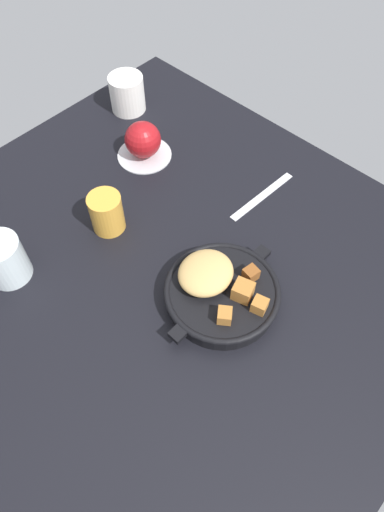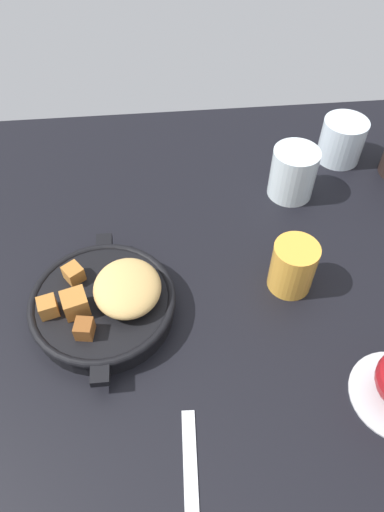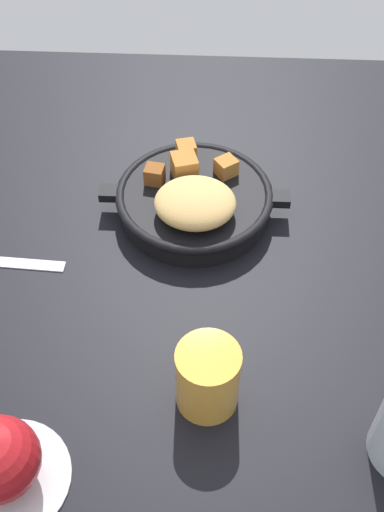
# 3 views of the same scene
# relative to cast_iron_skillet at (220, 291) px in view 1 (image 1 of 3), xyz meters

# --- Properties ---
(ground_plane) EXTENTS (0.96, 1.01, 0.02)m
(ground_plane) POSITION_rel_cast_iron_skillet_xyz_m (-0.03, 0.12, -0.04)
(ground_plane) COLOR black
(cast_iron_skillet) EXTENTS (0.25, 0.21, 0.07)m
(cast_iron_skillet) POSITION_rel_cast_iron_skillet_xyz_m (0.00, 0.00, 0.00)
(cast_iron_skillet) COLOR black
(cast_iron_skillet) RESTS_ON ground_plane
(saucer_plate) EXTENTS (0.12, 0.12, 0.01)m
(saucer_plate) POSITION_rel_cast_iron_skillet_xyz_m (0.16, 0.37, -0.02)
(saucer_plate) COLOR #B7BABF
(saucer_plate) RESTS_ON ground_plane
(red_apple) EXTENTS (0.08, 0.08, 0.08)m
(red_apple) POSITION_rel_cast_iron_skillet_xyz_m (0.16, 0.37, 0.02)
(red_apple) COLOR maroon
(red_apple) RESTS_ON saucer_plate
(butter_knife) EXTENTS (0.18, 0.03, 0.00)m
(butter_knife) POSITION_rel_cast_iron_skillet_xyz_m (0.25, 0.10, -0.03)
(butter_knife) COLOR silver
(butter_knife) RESTS_ON ground_plane
(juice_glass_amber) EXTENTS (0.07, 0.07, 0.08)m
(juice_glass_amber) POSITION_rel_cast_iron_skillet_xyz_m (-0.03, 0.27, 0.01)
(juice_glass_amber) COLOR gold
(juice_glass_amber) RESTS_ON ground_plane
(ceramic_mug_white) EXTENTS (0.08, 0.08, 0.09)m
(ceramic_mug_white) POSITION_rel_cast_iron_skillet_xyz_m (0.25, 0.52, 0.02)
(ceramic_mug_white) COLOR silver
(ceramic_mug_white) RESTS_ON ground_plane
(water_glass_tall) EXTENTS (0.08, 0.08, 0.09)m
(water_glass_tall) POSITION_rel_cast_iron_skillet_xyz_m (-0.23, 0.32, 0.02)
(water_glass_tall) COLOR silver
(water_glass_tall) RESTS_ON ground_plane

